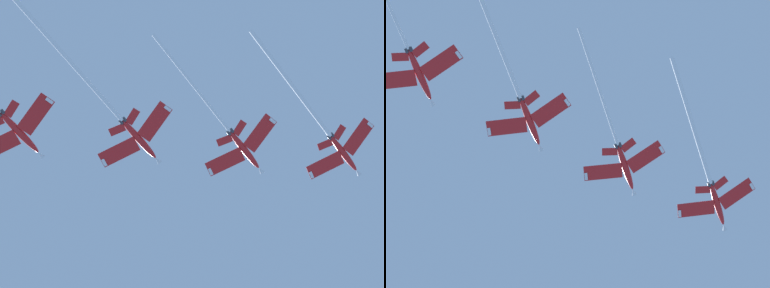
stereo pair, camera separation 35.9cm
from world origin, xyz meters
The scene contains 4 objects.
jet_lead centered at (5.88, 21.04, 169.84)m, with size 32.60×34.09×17.02m.
jet_second centered at (10.64, 42.47, 165.15)m, with size 30.18×30.87×15.42m.
jet_third centered at (8.00, 70.30, 157.27)m, with size 34.42×36.02×18.10m.
jet_fourth centered at (11.86, 93.04, 151.28)m, with size 33.92×35.20×18.26m.
Camera 2 is at (13.28, 51.69, 1.95)m, focal length 65.85 mm.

